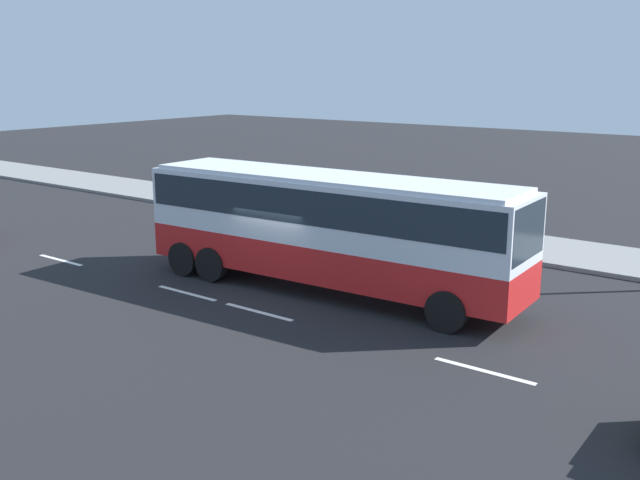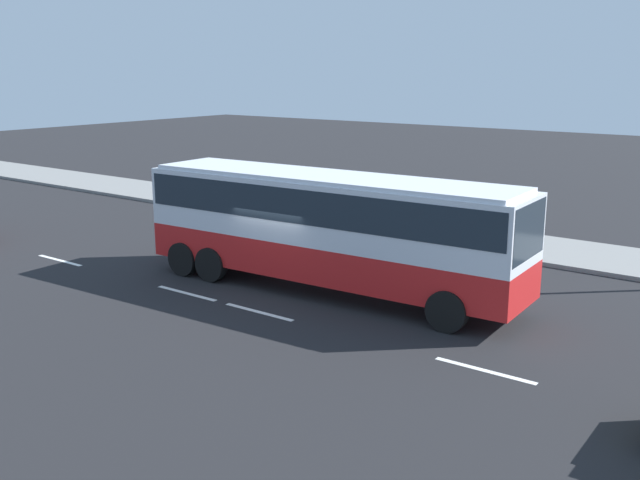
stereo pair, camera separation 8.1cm
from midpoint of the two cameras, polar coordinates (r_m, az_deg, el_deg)
ground_plane at (r=22.38m, az=-2.64°, el=-3.70°), size 120.00×120.00×0.00m
sidewalk_curb at (r=29.64m, az=8.39°, el=0.59°), size 80.00×4.00×0.15m
lane_centreline at (r=20.91m, az=-7.28°, el=-5.03°), size 31.92×0.16×0.01m
coach_bus at (r=21.41m, az=0.52°, el=1.58°), size 12.13×3.17×3.53m
pedestrian_near_curb at (r=27.84m, az=12.90°, el=1.68°), size 0.32×0.32×1.62m
pedestrian_at_crossing at (r=29.73m, az=5.30°, el=2.66°), size 0.32×0.32×1.59m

